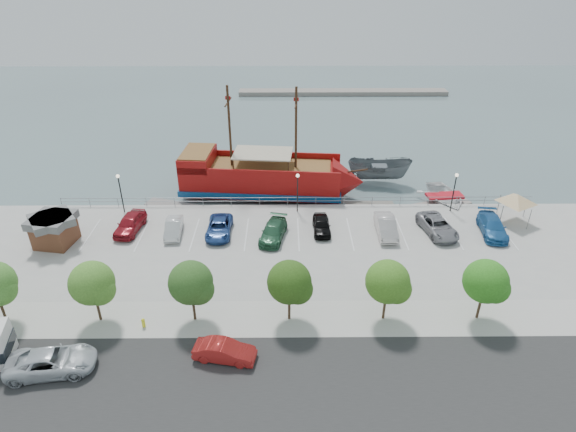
{
  "coord_description": "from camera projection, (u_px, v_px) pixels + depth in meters",
  "views": [
    {
      "loc": [
        -1.3,
        -37.37,
        24.31
      ],
      "look_at": [
        -1.0,
        2.0,
        2.0
      ],
      "focal_mm": 30.0,
      "sensor_mm": 36.0,
      "label": 1
    }
  ],
  "objects": [
    {
      "name": "parked_car_g",
      "position": [
        437.0,
        226.0,
        46.1
      ],
      "size": [
        3.44,
        5.69,
        1.48
      ],
      "primitive_type": "imported",
      "rotation": [
        0.0,
        0.0,
        0.2
      ],
      "color": "gray",
      "rests_on": "land_slab"
    },
    {
      "name": "parked_car_e",
      "position": [
        322.0,
        225.0,
        46.38
      ],
      "size": [
        1.68,
        4.1,
        1.39
      ],
      "primitive_type": "imported",
      "rotation": [
        0.0,
        0.0,
        0.01
      ],
      "color": "black",
      "rests_on": "land_slab"
    },
    {
      "name": "parked_car_b",
      "position": [
        174.0,
        228.0,
        45.95
      ],
      "size": [
        1.76,
        4.24,
        1.36
      ],
      "primitive_type": "imported",
      "rotation": [
        0.0,
        0.0,
        0.08
      ],
      "color": "silver",
      "rests_on": "land_slab"
    },
    {
      "name": "ground",
      "position": [
        299.0,
        254.0,
        45.0
      ],
      "size": [
        160.0,
        160.0,
        0.0
      ],
      "primitive_type": "plane",
      "color": "slate"
    },
    {
      "name": "dock_mid",
      "position": [
        366.0,
        206.0,
        52.97
      ],
      "size": [
        6.19,
        1.83,
        0.35
      ],
      "primitive_type": "cube",
      "rotation": [
        0.0,
        0.0,
        0.01
      ],
      "color": "slate",
      "rests_on": "ground"
    },
    {
      "name": "fire_hydrant",
      "position": [
        143.0,
        322.0,
        34.83
      ],
      "size": [
        0.27,
        0.27,
        0.77
      ],
      "rotation": [
        0.0,
        0.0,
        -0.33
      ],
      "color": "yellow",
      "rests_on": "sidewalk"
    },
    {
      "name": "parked_car_c",
      "position": [
        219.0,
        228.0,
        45.96
      ],
      "size": [
        2.29,
        4.95,
        1.38
      ],
      "primitive_type": "imported",
      "rotation": [
        0.0,
        0.0,
        -0.0
      ],
      "color": "navy",
      "rests_on": "land_slab"
    },
    {
      "name": "shed",
      "position": [
        54.0,
        229.0,
        44.07
      ],
      "size": [
        4.01,
        4.01,
        2.86
      ],
      "rotation": [
        0.0,
        0.0,
        -0.17
      ],
      "color": "brown",
      "rests_on": "land_slab"
    },
    {
      "name": "lamp_post_mid",
      "position": [
        298.0,
        186.0,
        48.71
      ],
      "size": [
        0.36,
        0.36,
        4.28
      ],
      "color": "black",
      "rests_on": "land_slab"
    },
    {
      "name": "lamp_post_right",
      "position": [
        455.0,
        186.0,
        48.82
      ],
      "size": [
        0.36,
        0.36,
        4.28
      ],
      "color": "black",
      "rests_on": "land_slab"
    },
    {
      "name": "tree_b",
      "position": [
        94.0,
        285.0,
        34.02
      ],
      "size": [
        3.3,
        3.2,
        5.0
      ],
      "color": "#473321",
      "rests_on": "sidewalk"
    },
    {
      "name": "pirate_ship",
      "position": [
        275.0,
        178.0,
        54.44
      ],
      "size": [
        21.09,
        7.44,
        13.16
      ],
      "rotation": [
        0.0,
        0.0,
        -0.09
      ],
      "color": "maroon",
      "rests_on": "ground"
    },
    {
      "name": "street_sedan",
      "position": [
        225.0,
        351.0,
        32.01
      ],
      "size": [
        4.37,
        2.17,
        1.38
      ],
      "primitive_type": "imported",
      "rotation": [
        0.0,
        0.0,
        1.39
      ],
      "color": "#B2201E",
      "rests_on": "street"
    },
    {
      "name": "canopy_tent",
      "position": [
        518.0,
        194.0,
        47.0
      ],
      "size": [
        5.1,
        5.1,
        3.42
      ],
      "rotation": [
        0.0,
        0.0,
        -0.29
      ],
      "color": "slate",
      "rests_on": "land_slab"
    },
    {
      "name": "street_van",
      "position": [
        51.0,
        362.0,
        31.09
      ],
      "size": [
        5.87,
        3.32,
        1.55
      ],
      "primitive_type": "imported",
      "rotation": [
        0.0,
        0.0,
        1.71
      ],
      "color": "silver",
      "rests_on": "street"
    },
    {
      "name": "speedboat",
      "position": [
        444.0,
        199.0,
        53.27
      ],
      "size": [
        5.55,
        7.24,
        1.39
      ],
      "primitive_type": "imported",
      "rotation": [
        0.0,
        0.0,
        0.11
      ],
      "color": "white",
      "rests_on": "ground"
    },
    {
      "name": "parked_car_d",
      "position": [
        273.0,
        231.0,
        45.28
      ],
      "size": [
        3.0,
        5.27,
        1.44
      ],
      "primitive_type": "imported",
      "rotation": [
        0.0,
        0.0,
        -0.21
      ],
      "color": "#265739",
      "rests_on": "land_slab"
    },
    {
      "name": "patrol_boat",
      "position": [
        379.0,
        172.0,
        57.8
      ],
      "size": [
        7.85,
        3.79,
        2.92
      ],
      "primitive_type": "imported",
      "rotation": [
        0.0,
        0.0,
        1.44
      ],
      "color": "#585F63",
      "rests_on": "ground"
    },
    {
      "name": "tree_d",
      "position": [
        291.0,
        284.0,
        34.11
      ],
      "size": [
        3.3,
        3.2,
        5.0
      ],
      "color": "#473321",
      "rests_on": "sidewalk"
    },
    {
      "name": "tree_f",
      "position": [
        488.0,
        283.0,
        34.2
      ],
      "size": [
        3.3,
        3.2,
        5.0
      ],
      "color": "#473321",
      "rests_on": "sidewalk"
    },
    {
      "name": "seawall_railing",
      "position": [
        297.0,
        201.0,
        51.03
      ],
      "size": [
        50.0,
        0.06,
        1.0
      ],
      "color": "gray",
      "rests_on": "land_slab"
    },
    {
      "name": "sidewalk",
      "position": [
        303.0,
        318.0,
        35.8
      ],
      "size": [
        100.0,
        4.0,
        0.05
      ],
      "primitive_type": "cube",
      "color": "#B1AFA8",
      "rests_on": "land_slab"
    },
    {
      "name": "far_shore",
      "position": [
        343.0,
        92.0,
        92.72
      ],
      "size": [
        40.0,
        3.0,
        0.8
      ],
      "primitive_type": "cube",
      "color": "gray",
      "rests_on": "ground"
    },
    {
      "name": "dock_west",
      "position": [
        174.0,
        206.0,
        52.82
      ],
      "size": [
        6.73,
        3.83,
        0.37
      ],
      "primitive_type": "cube",
      "rotation": [
        0.0,
        0.0,
        -0.33
      ],
      "color": "gray",
      "rests_on": "ground"
    },
    {
      "name": "parked_car_a",
      "position": [
        130.0,
        223.0,
        46.4
      ],
      "size": [
        2.52,
        5.02,
        1.64
      ],
      "primitive_type": "imported",
      "rotation": [
        0.0,
        0.0,
        -0.12
      ],
      "color": "maroon",
      "rests_on": "land_slab"
    },
    {
      "name": "parked_car_h",
      "position": [
        492.0,
        226.0,
        46.02
      ],
      "size": [
        2.74,
        5.48,
        1.53
      ],
      "primitive_type": "imported",
      "rotation": [
        0.0,
        0.0,
        -0.12
      ],
      "color": "#2563A3",
      "rests_on": "land_slab"
    },
    {
      "name": "lamp_post_left",
      "position": [
        120.0,
        187.0,
        48.59
      ],
      "size": [
        0.36,
        0.36,
        4.28
      ],
      "color": "black",
      "rests_on": "land_slab"
    },
    {
      "name": "street",
      "position": [
        306.0,
        382.0,
        30.58
      ],
      "size": [
        100.0,
        8.0,
        0.04
      ],
      "primitive_type": "cube",
      "color": "#2A2A2A",
      "rests_on": "land_slab"
    },
    {
      "name": "tree_e",
      "position": [
        390.0,
        283.0,
        34.16
      ],
      "size": [
        3.3,
        3.2,
        5.0
      ],
      "color": "#473321",
      "rests_on": "sidewalk"
    },
    {
      "name": "tree_c",
      "position": [
        193.0,
        284.0,
        34.07
      ],
      "size": [
        3.3,
        3.2,
        5.0
      ],
      "color": "#473321",
      "rests_on": "sidewalk"
    },
    {
      "name": "parked_car_f",
      "position": [
        386.0,
        226.0,
        45.95
      ],
      "size": [
        1.74,
        4.87,
        1.6
      ],
      "primitive_type": "imported",
      "rotation": [
        0.0,
        0.0,
        -0.01
      ],
      "color": "beige",
      "rests_on": "land_slab"
    },
    {
      "name": "dock_east",
      "position": [
        440.0,
        205.0,
        53.01
      ],
      "size": [
        7.31,
        4.23,
        0.4
      ],
      "primitive_type": "cube",
      "rotation": [
        0.0,
        0.0,
        0.34
      ],
      "color": "gray",
      "rests_on": "ground"
    }
  ]
}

